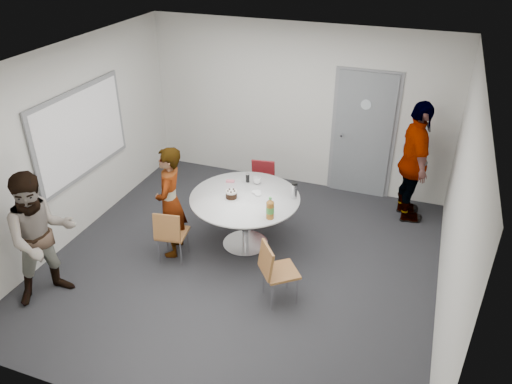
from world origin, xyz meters
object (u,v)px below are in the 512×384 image
at_px(person_main, 170,202).
at_px(table, 247,204).
at_px(chair_far, 262,181).
at_px(person_left, 42,238).
at_px(chair_near_left, 170,232).
at_px(whiteboard, 81,133).
at_px(person_right, 414,163).
at_px(door, 363,135).
at_px(chair_near_right, 274,268).

bearing_deg(person_main, table, 103.33).
relative_size(chair_far, person_left, 0.47).
distance_m(table, chair_near_left, 1.08).
bearing_deg(table, whiteboard, -175.02).
bearing_deg(chair_far, person_left, 49.79).
xyz_separation_m(chair_far, person_right, (2.18, 0.51, 0.46)).
bearing_deg(table, chair_near_left, -138.89).
xyz_separation_m(door, person_main, (-2.08, -2.55, -0.24)).
distance_m(chair_near_right, person_right, 2.87).
distance_m(chair_near_right, person_main, 1.71).
distance_m(door, person_main, 3.30).
distance_m(chair_near_right, chair_far, 2.18).
relative_size(table, person_right, 0.80).
bearing_deg(table, person_main, -151.79).
bearing_deg(person_main, person_right, 109.72).
distance_m(whiteboard, chair_far, 2.73).
distance_m(chair_near_left, person_main, 0.39).
bearing_deg(person_right, table, 110.45).
relative_size(door, chair_near_right, 2.61).
bearing_deg(chair_near_left, chair_near_right, -18.80).
bearing_deg(chair_near_left, door, 45.32).
bearing_deg(door, chair_near_right, -98.76).
distance_m(table, chair_near_right, 1.22).
distance_m(table, person_left, 2.58).
xyz_separation_m(person_left, person_right, (3.90, 3.32, 0.10)).
bearing_deg(person_main, chair_far, 138.77).
relative_size(door, table, 1.42).
height_order(chair_near_left, person_main, person_main).
height_order(person_left, person_right, person_right).
xyz_separation_m(door, person_left, (-3.05, -3.85, -0.19)).
height_order(person_main, person_left, person_left).
relative_size(person_left, person_right, 0.90).
distance_m(person_main, person_right, 3.56).
relative_size(whiteboard, table, 1.27).
xyz_separation_m(table, chair_near_left, (-0.80, -0.70, -0.19)).
xyz_separation_m(door, person_right, (0.85, -0.53, -0.09)).
bearing_deg(chair_near_right, whiteboard, -142.02).
bearing_deg(table, person_right, 37.14).
bearing_deg(door, chair_near_left, -125.64).
height_order(door, person_main, door).
bearing_deg(whiteboard, chair_far, 29.13).
height_order(table, chair_near_right, table).
relative_size(table, chair_near_right, 1.84).
relative_size(chair_near_right, person_right, 0.43).
relative_size(whiteboard, person_left, 1.14).
distance_m(chair_near_right, person_left, 2.73).
distance_m(table, chair_far, 1.06).
distance_m(table, person_main, 1.02).
distance_m(whiteboard, chair_near_right, 3.32).
bearing_deg(door, person_left, -128.36).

